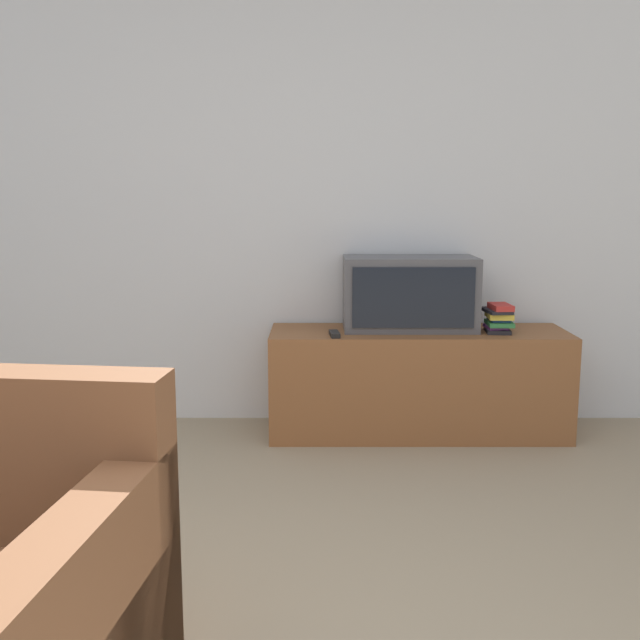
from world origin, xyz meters
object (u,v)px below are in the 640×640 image
television (406,293)px  remote_on_stand (331,334)px  book_stack (495,318)px  tv_stand (414,382)px

television → remote_on_stand: (-0.43, -0.22, -0.19)m
television → book_stack: (0.48, -0.10, -0.13)m
television → remote_on_stand: bearing=-152.7°
tv_stand → book_stack: (0.43, -0.04, 0.37)m
tv_stand → television: television is taller
tv_stand → remote_on_stand: bearing=-161.7°
remote_on_stand → television: bearing=27.3°
tv_stand → television: (-0.05, 0.06, 0.50)m
television → remote_on_stand: 0.52m
book_stack → remote_on_stand: bearing=-172.7°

